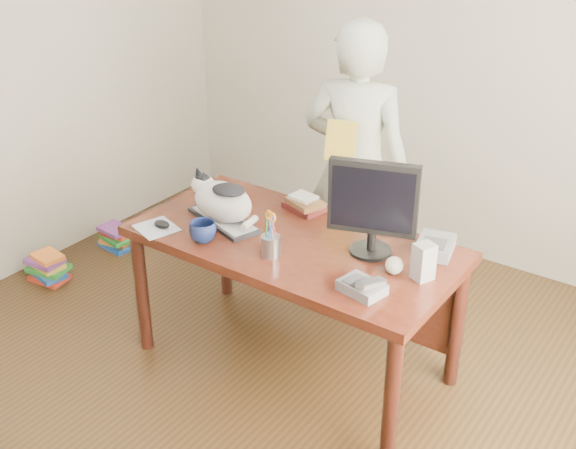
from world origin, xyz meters
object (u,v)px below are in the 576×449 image
(book_stack, at_px, (305,204))
(book_pile_a, at_px, (48,268))
(pen_cup, at_px, (271,243))
(speaker, at_px, (424,262))
(book_pile_b, at_px, (117,237))
(keyboard, at_px, (224,220))
(desk, at_px, (303,259))
(person, at_px, (356,168))
(phone, at_px, (363,287))
(monitor, at_px, (373,203))
(mouse, at_px, (162,224))
(calculator, at_px, (435,246))
(cat, at_px, (221,199))
(coffee_mug, at_px, (203,232))
(baseball, at_px, (394,265))

(book_stack, relative_size, book_pile_a, 0.87)
(pen_cup, relative_size, speaker, 1.38)
(pen_cup, xyz_separation_m, book_pile_b, (-1.72, 0.54, -0.74))
(keyboard, bearing_deg, book_stack, 72.33)
(desk, bearing_deg, person, 99.03)
(phone, relative_size, book_stack, 0.89)
(monitor, bearing_deg, mouse, -178.16)
(calculator, bearing_deg, monitor, -154.48)
(cat, relative_size, book_pile_b, 1.65)
(pen_cup, bearing_deg, coffee_mug, -167.89)
(coffee_mug, bearing_deg, baseball, 16.29)
(keyboard, relative_size, phone, 2.23)
(mouse, distance_m, coffee_mug, 0.26)
(monitor, height_order, calculator, monitor)
(pen_cup, bearing_deg, desk, 90.80)
(keyboard, bearing_deg, person, 88.57)
(pen_cup, relative_size, mouse, 2.26)
(calculator, height_order, book_pile_a, calculator)
(desk, xyz_separation_m, calculator, (0.61, 0.20, 0.18))
(speaker, bearing_deg, coffee_mug, -140.09)
(coffee_mug, bearing_deg, phone, 3.06)
(desk, distance_m, keyboard, 0.45)
(desk, distance_m, book_pile_a, 1.85)
(calculator, bearing_deg, book_pile_a, 177.93)
(speaker, distance_m, book_pile_b, 2.53)
(book_pile_a, relative_size, book_pile_b, 1.05)
(cat, relative_size, coffee_mug, 3.28)
(monitor, bearing_deg, pen_cup, -161.80)
(mouse, distance_m, speaker, 1.31)
(desk, relative_size, monitor, 3.47)
(monitor, xyz_separation_m, phone, (0.14, -0.31, -0.23))
(baseball, bearing_deg, cat, -177.14)
(keyboard, bearing_deg, monitor, 28.24)
(desk, xyz_separation_m, person, (-0.11, 0.68, 0.24))
(baseball, height_order, person, person)
(monitor, xyz_separation_m, pen_cup, (-0.37, -0.28, -0.20))
(pen_cup, relative_size, coffee_mug, 1.79)
(desk, xyz_separation_m, cat, (-0.41, -0.13, 0.27))
(pen_cup, relative_size, book_pile_a, 0.86)
(coffee_mug, xyz_separation_m, baseball, (0.89, 0.26, -0.01))
(coffee_mug, height_order, calculator, coffee_mug)
(coffee_mug, xyz_separation_m, calculator, (0.95, 0.55, -0.02))
(keyboard, distance_m, baseball, 0.94)
(baseball, relative_size, book_pile_b, 0.32)
(calculator, bearing_deg, coffee_mug, -163.75)
(pen_cup, height_order, baseball, pen_cup)
(keyboard, height_order, book_pile_b, keyboard)
(desk, height_order, person, person)
(speaker, height_order, book_stack, speaker)
(coffee_mug, relative_size, phone, 0.62)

